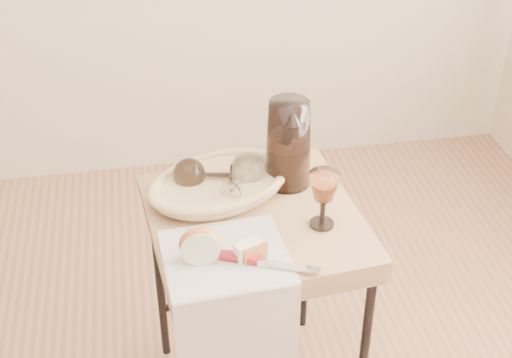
{
  "coord_description": "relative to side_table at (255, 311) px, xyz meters",
  "views": [
    {
      "loc": [
        0.25,
        -0.84,
        1.69
      ],
      "look_at": [
        0.49,
        0.52,
        0.76
      ],
      "focal_mm": 51.14,
      "sensor_mm": 36.0,
      "label": 1
    }
  ],
  "objects": [
    {
      "name": "pitcher",
      "position": [
        0.11,
        0.13,
        0.43
      ],
      "size": [
        0.17,
        0.25,
        0.27
      ],
      "primitive_type": null,
      "rotation": [
        0.0,
        0.0,
        0.03
      ],
      "color": "black",
      "rests_on": "side_table"
    },
    {
      "name": "apple_wedge",
      "position": [
        -0.04,
        -0.16,
        0.34
      ],
      "size": [
        0.07,
        0.05,
        0.04
      ],
      "primitive_type": "cube",
      "rotation": [
        0.0,
        0.0,
        0.35
      ],
      "color": "silver",
      "rests_on": "tea_towel"
    },
    {
      "name": "wine_goblet",
      "position": [
        0.15,
        -0.06,
        0.39
      ],
      "size": [
        0.08,
        0.08,
        0.15
      ],
      "primitive_type": null,
      "rotation": [
        0.0,
        0.0,
        -0.13
      ],
      "color": "white",
      "rests_on": "side_table"
    },
    {
      "name": "table_knife",
      "position": [
        -0.01,
        -0.19,
        0.33
      ],
      "size": [
        0.21,
        0.11,
        0.02
      ],
      "primitive_type": null,
      "rotation": [
        0.0,
        0.0,
        -0.41
      ],
      "color": "silver",
      "rests_on": "tea_towel"
    },
    {
      "name": "bread_basket",
      "position": [
        -0.07,
        0.1,
        0.34
      ],
      "size": [
        0.39,
        0.33,
        0.05
      ],
      "primitive_type": null,
      "rotation": [
        0.0,
        0.0,
        0.37
      ],
      "color": "#A9805B",
      "rests_on": "side_table"
    },
    {
      "name": "side_table",
      "position": [
        0.0,
        0.0,
        0.0
      ],
      "size": [
        0.55,
        0.55,
        0.64
      ],
      "primitive_type": null,
      "rotation": [
        0.0,
        0.0,
        0.1
      ],
      "color": "brown",
      "rests_on": "floor"
    },
    {
      "name": "tea_towel",
      "position": [
        -0.09,
        -0.14,
        0.32
      ],
      "size": [
        0.29,
        0.27,
        0.01
      ],
      "primitive_type": "cube",
      "rotation": [
        0.0,
        0.0,
        0.06
      ],
      "color": "beige",
      "rests_on": "side_table"
    },
    {
      "name": "apple_half",
      "position": [
        -0.15,
        -0.14,
        0.37
      ],
      "size": [
        0.09,
        0.05,
        0.08
      ],
      "primitive_type": "ellipsoid",
      "rotation": [
        0.0,
        0.0,
        -0.04
      ],
      "color": "red",
      "rests_on": "tea_towel"
    },
    {
      "name": "goblet_lying_b",
      "position": [
        -0.02,
        0.08,
        0.37
      ],
      "size": [
        0.15,
        0.17,
        0.09
      ],
      "primitive_type": null,
      "rotation": [
        0.0,
        0.0,
        0.98
      ],
      "color": "white",
      "rests_on": "bread_basket"
    },
    {
      "name": "goblet_lying_a",
      "position": [
        -0.1,
        0.12,
        0.37
      ],
      "size": [
        0.15,
        0.11,
        0.08
      ],
      "primitive_type": null,
      "rotation": [
        0.0,
        0.0,
        2.94
      ],
      "color": "#3E3123",
      "rests_on": "bread_basket"
    }
  ]
}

